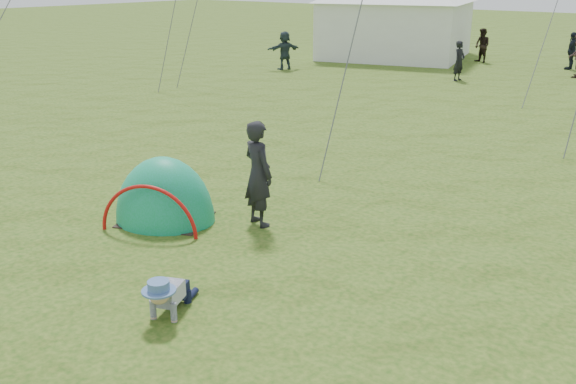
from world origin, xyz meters
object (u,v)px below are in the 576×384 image
Objects in this scene: popup_tent at (166,220)px; event_marquee at (397,8)px; standing_adult at (258,174)px; crawling_toddler at (167,294)px.

event_marquee reaches higher than popup_tent.
standing_adult is 0.26× the size of event_marquee.
crawling_toddler is 3.40m from popup_tent.
popup_tent is at bearing 116.47° from crawling_toddler.
standing_adult reaches higher than crawling_toddler.
popup_tent is 0.33× the size of event_marquee.
crawling_toddler is at bearing -64.69° from popup_tent.
event_marquee is (-9.60, 22.05, 1.49)m from standing_adult.
standing_adult is 24.10m from event_marquee.
event_marquee is at bearing 85.87° from popup_tent.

